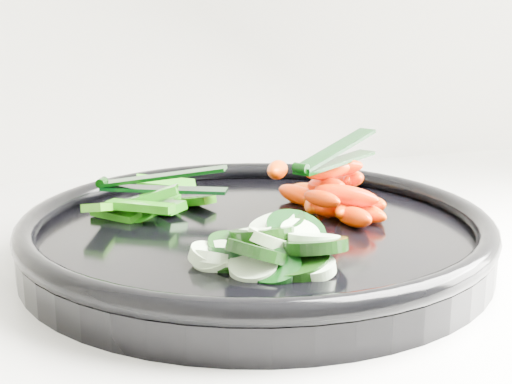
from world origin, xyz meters
name	(u,v)px	position (x,y,z in m)	size (l,w,h in m)	color
veggie_tray	(256,234)	(-0.23, 1.68, 0.95)	(0.46, 0.46, 0.04)	black
cucumber_pile	(263,248)	(-0.25, 1.60, 0.96)	(0.12, 0.11, 0.04)	black
carrot_pile	(331,194)	(-0.16, 1.70, 0.97)	(0.11, 0.14, 0.05)	#ED4400
pepper_pile	(148,204)	(-0.31, 1.74, 0.96)	(0.12, 0.10, 0.04)	#136609
tong_carrot	(334,156)	(-0.15, 1.70, 1.00)	(0.10, 0.08, 0.02)	black
tong_pepper	(159,183)	(-0.30, 1.75, 0.98)	(0.11, 0.06, 0.02)	black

